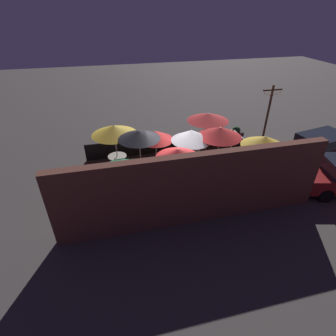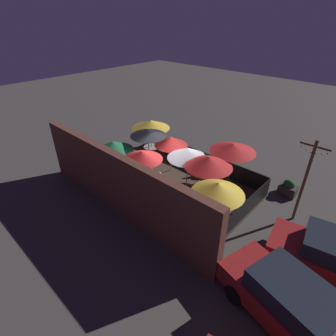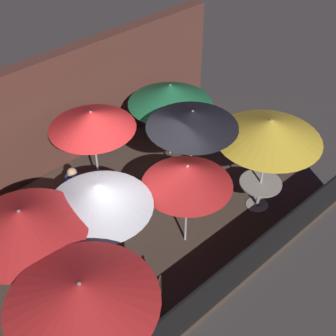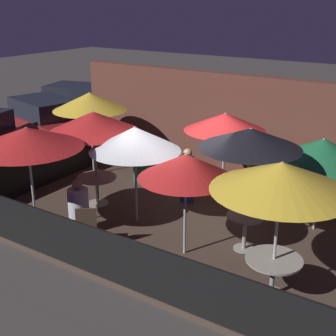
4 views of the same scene
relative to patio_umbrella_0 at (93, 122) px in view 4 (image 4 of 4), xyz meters
name	(u,v)px [view 4 (image 4 of 4)]	position (x,y,z in m)	size (l,w,h in m)	color
ground_plane	(186,227)	(2.31, 0.31, -2.17)	(60.00, 60.00, 0.00)	#423D3A
patio_deck	(186,225)	(2.31, 0.31, -2.11)	(8.71, 5.44, 0.12)	#47382D
building_wall	(245,133)	(2.31, 3.26, -0.66)	(10.31, 0.36, 3.01)	brown
fence_front	(106,255)	(2.31, -2.37, -1.57)	(8.51, 0.05, 0.95)	black
fence_side_left	(48,167)	(-2.00, 0.31, -1.57)	(0.05, 5.24, 0.95)	black
patio_umbrella_0	(93,122)	(0.00, 0.00, 0.00)	(2.14, 2.14, 2.29)	#B2B2B7
patio_umbrella_1	(250,138)	(3.89, -0.05, 0.25)	(1.92, 1.92, 2.49)	#B2B2B7
patio_umbrella_2	(281,177)	(4.93, -1.23, 0.09)	(2.20, 2.20, 2.38)	#B2B2B7
patio_umbrella_3	(90,101)	(-1.47, 1.50, 0.05)	(2.03, 2.03, 2.33)	#B2B2B7
patio_umbrella_4	(323,151)	(4.80, 1.57, -0.26)	(2.07, 2.07, 2.04)	#B2B2B7
patio_umbrella_5	(135,139)	(1.36, -0.23, -0.13)	(1.97, 1.97, 2.18)	#B2B2B7
patio_umbrella_6	(27,138)	(-0.10, -1.84, 0.06)	(2.25, 2.25, 2.32)	#B2B2B7
patio_umbrella_7	(225,122)	(2.55, 1.60, 0.02)	(1.88, 1.88, 2.27)	#B2B2B7
patio_umbrella_8	(186,166)	(2.98, -0.84, -0.24)	(1.78, 1.78, 2.04)	#B2B2B7
dining_table_0	(97,182)	(0.00, 0.00, -1.49)	(0.94, 0.94, 0.70)	#9E998E
dining_table_1	(245,223)	(3.89, -0.05, -1.47)	(0.74, 0.74, 0.74)	#9E998E
dining_table_2	(273,266)	(4.93, -1.23, -1.48)	(0.94, 0.94, 0.71)	#9E998E
patio_chair_0	(87,225)	(1.28, -1.73, -1.55)	(0.56, 0.56, 0.92)	#4C3828
patron_0	(187,178)	(1.74, 1.32, -1.42)	(0.44, 0.44, 1.36)	navy
patron_1	(140,164)	(-0.04, 1.81, -1.56)	(0.56, 0.56, 1.12)	#236642
patron_2	(79,210)	(0.66, -1.32, -1.52)	(0.56, 0.56, 1.20)	silver
parked_car_1	(45,121)	(-5.06, 3.06, -1.32)	(4.43, 2.65, 1.62)	maroon
parked_car_2	(78,104)	(-6.02, 5.66, -1.32)	(4.32, 2.64, 1.62)	maroon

